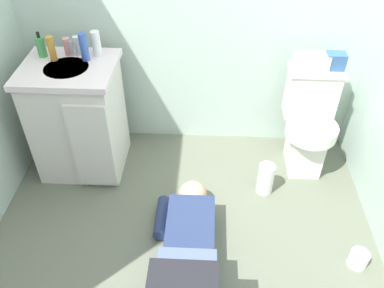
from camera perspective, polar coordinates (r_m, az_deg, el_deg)
The scene contains 15 objects.
ground_plane at distance 2.57m, azimuth -1.36°, elevation -13.75°, with size 2.89×3.09×0.04m, color #5F6554.
toilet at distance 2.92m, azimuth 16.35°, elevation 2.93°, with size 0.36×0.46×0.75m.
vanity_cabinet at distance 2.87m, azimuth -15.89°, elevation 3.59°, with size 0.60×0.53×0.82m.
faucet at distance 2.76m, azimuth -16.85°, elevation 12.97°, with size 0.02×0.02×0.10m, color silver.
person_plumber at distance 2.28m, azimuth -0.69°, elevation -15.37°, with size 0.39×1.06×0.52m.
tissue_box at distance 2.76m, azimuth 16.76°, elevation 11.30°, with size 0.22×0.11×0.10m, color silver.
toiletry_bag at distance 2.79m, azimuth 19.81°, elevation 11.12°, with size 0.12×0.09×0.11m, color #33598C.
soap_dispenser at distance 2.80m, azimuth -20.80°, elevation 12.91°, with size 0.06×0.06×0.17m.
bottle_amber at distance 2.73m, azimuth -19.46°, elevation 12.76°, with size 0.05×0.05×0.16m, color #C3842F.
bottle_pink at distance 2.77m, azimuth -17.40°, elevation 13.16°, with size 0.05×0.05×0.12m, color pink.
bottle_clear at distance 2.75m, azimuth -16.09°, elevation 13.36°, with size 0.04×0.04×0.13m, color silver.
bottle_blue at distance 2.66m, azimuth -15.21°, elevation 13.24°, with size 0.05×0.05×0.18m, color #3B5FBA.
bottle_white at distance 2.71m, azimuth -13.54°, elevation 13.83°, with size 0.06×0.06×0.16m, color white.
paper_towel_roll at distance 2.78m, azimuth 10.49°, elevation -4.91°, with size 0.11×0.11×0.23m, color white.
toilet_paper_roll at distance 2.60m, azimuth 22.72°, elevation -14.93°, with size 0.11×0.11×0.10m, color white.
Camera 1 is at (0.14, -1.51, 2.05)m, focal length 37.26 mm.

